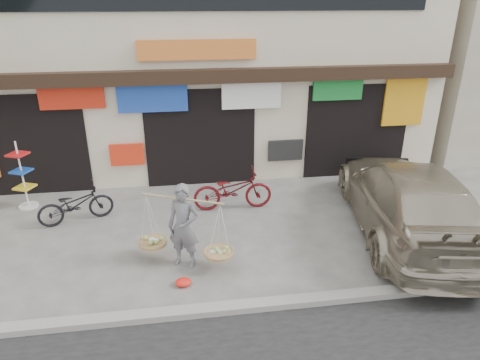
{
  "coord_description": "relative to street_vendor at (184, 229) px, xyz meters",
  "views": [
    {
      "loc": [
        -0.56,
        -7.78,
        4.96
      ],
      "look_at": [
        0.72,
        0.9,
        1.16
      ],
      "focal_mm": 32.0,
      "sensor_mm": 36.0,
      "label": 1
    }
  ],
  "objects": [
    {
      "name": "ground",
      "position": [
        0.58,
        0.5,
        -0.8
      ],
      "size": [
        70.0,
        70.0,
        0.0
      ],
      "primitive_type": "plane",
      "color": "slate",
      "rests_on": "ground"
    },
    {
      "name": "street_vendor",
      "position": [
        0.0,
        0.0,
        0.0
      ],
      "size": [
        1.84,
        1.13,
        1.73
      ],
      "rotation": [
        0.0,
        0.0,
        -0.42
      ],
      "color": "slate",
      "rests_on": "ground"
    },
    {
      "name": "red_bag",
      "position": [
        -0.06,
        -0.69,
        -0.73
      ],
      "size": [
        0.31,
        0.25,
        0.14
      ],
      "primitive_type": "ellipsoid",
      "color": "red",
      "rests_on": "ground"
    },
    {
      "name": "bike_2",
      "position": [
        1.25,
        2.29,
        -0.29
      ],
      "size": [
        1.95,
        0.68,
        1.03
      ],
      "primitive_type": "imported",
      "rotation": [
        0.0,
        0.0,
        1.57
      ],
      "color": "#590F13",
      "rests_on": "ground"
    },
    {
      "name": "suv",
      "position": [
        4.97,
        0.63,
        0.01
      ],
      "size": [
        3.28,
        5.93,
        1.63
      ],
      "rotation": [
        0.0,
        0.0,
        2.96
      ],
      "color": "#ADA28B",
      "rests_on": "ground"
    },
    {
      "name": "bike_0",
      "position": [
        -2.49,
        2.16,
        -0.35
      ],
      "size": [
        1.81,
        1.11,
        0.9
      ],
      "primitive_type": "imported",
      "rotation": [
        0.0,
        0.0,
        1.89
      ],
      "color": "black",
      "rests_on": "ground"
    },
    {
      "name": "kerb",
      "position": [
        0.58,
        -1.5,
        -0.74
      ],
      "size": [
        70.0,
        0.25,
        0.12
      ],
      "primitive_type": "cube",
      "color": "gray",
      "rests_on": "ground"
    },
    {
      "name": "shophouse_block",
      "position": [
        0.58,
        6.91,
        2.65
      ],
      "size": [
        14.0,
        6.32,
        7.0
      ],
      "color": "beige",
      "rests_on": "ground"
    },
    {
      "name": "display_rack",
      "position": [
        -3.89,
        3.14,
        -0.1
      ],
      "size": [
        0.55,
        0.55,
        1.75
      ],
      "rotation": [
        0.0,
        0.0,
        -0.41
      ],
      "color": "silver",
      "rests_on": "ground"
    }
  ]
}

